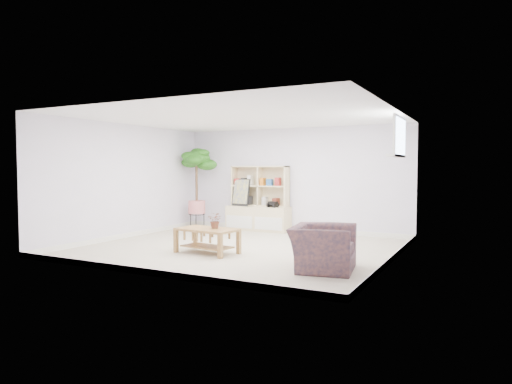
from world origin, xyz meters
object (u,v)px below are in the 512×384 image
at_px(storage_unit, 258,198).
at_px(coffee_table, 207,241).
at_px(floor_tree, 197,188).
at_px(armchair, 323,245).

xyz_separation_m(storage_unit, coffee_table, (0.52, -2.97, -0.55)).
bearing_deg(floor_tree, coffee_table, -52.26).
relative_size(floor_tree, armchair, 1.99).
xyz_separation_m(storage_unit, armchair, (2.73, -3.29, -0.40)).
bearing_deg(floor_tree, storage_unit, 11.87).
distance_m(coffee_table, floor_tree, 3.44).
height_order(storage_unit, coffee_table, storage_unit).
xyz_separation_m(floor_tree, armchair, (4.26, -2.97, -0.62)).
relative_size(coffee_table, armchair, 1.06).
bearing_deg(armchair, floor_tree, 45.48).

